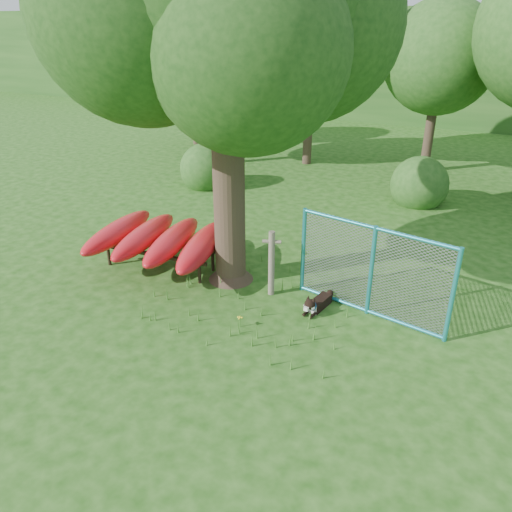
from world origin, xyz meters
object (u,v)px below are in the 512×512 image
at_px(oak_tree, 222,2).
at_px(kayak_rack, 158,239).
at_px(fence_section, 371,271).
at_px(husky_dog, 317,304).

height_order(oak_tree, kayak_rack, oak_tree).
bearing_deg(kayak_rack, fence_section, -2.24).
height_order(husky_dog, fence_section, fence_section).
bearing_deg(husky_dog, oak_tree, 178.95).
relative_size(oak_tree, husky_dog, 8.68).
bearing_deg(oak_tree, kayak_rack, -170.93).
xyz_separation_m(kayak_rack, fence_section, (4.89, 0.23, 0.19)).
distance_m(oak_tree, fence_section, 5.64).
relative_size(kayak_rack, fence_section, 1.10).
distance_m(husky_dog, fence_section, 1.27).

